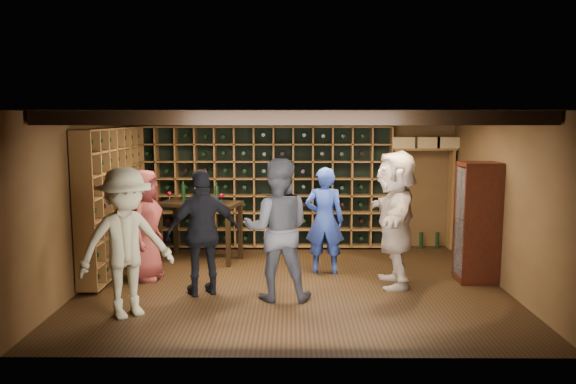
{
  "coord_description": "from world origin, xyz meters",
  "views": [
    {
      "loc": [
        -0.03,
        -7.93,
        2.43
      ],
      "look_at": [
        -0.07,
        0.2,
        1.34
      ],
      "focal_mm": 35.0,
      "sensor_mm": 36.0,
      "label": 1
    }
  ],
  "objects_px": {
    "display_cabinet": "(477,225)",
    "guest_khaki": "(126,243)",
    "man_blue_shirt": "(324,220)",
    "man_grey_suit": "(277,229)",
    "guest_beige": "(395,219)",
    "guest_woman_black": "(203,233)",
    "guest_red_floral": "(145,225)",
    "tasting_table": "(200,210)"
  },
  "relations": [
    {
      "from": "guest_woman_black",
      "to": "guest_khaki",
      "type": "xyz_separation_m",
      "value": [
        -0.8,
        -0.86,
        0.05
      ]
    },
    {
      "from": "guest_red_floral",
      "to": "guest_khaki",
      "type": "height_order",
      "value": "guest_khaki"
    },
    {
      "from": "man_grey_suit",
      "to": "guest_khaki",
      "type": "relative_size",
      "value": 1.04
    },
    {
      "from": "man_blue_shirt",
      "to": "guest_beige",
      "type": "distance_m",
      "value": 1.18
    },
    {
      "from": "guest_woman_black",
      "to": "display_cabinet",
      "type": "bearing_deg",
      "value": 166.08
    },
    {
      "from": "man_blue_shirt",
      "to": "tasting_table",
      "type": "xyz_separation_m",
      "value": [
        -2.06,
        0.76,
        0.04
      ]
    },
    {
      "from": "guest_woman_black",
      "to": "guest_beige",
      "type": "height_order",
      "value": "guest_beige"
    },
    {
      "from": "man_blue_shirt",
      "to": "guest_woman_black",
      "type": "bearing_deg",
      "value": 37.17
    },
    {
      "from": "man_grey_suit",
      "to": "guest_khaki",
      "type": "height_order",
      "value": "man_grey_suit"
    },
    {
      "from": "man_blue_shirt",
      "to": "man_grey_suit",
      "type": "xyz_separation_m",
      "value": [
        -0.7,
        -1.28,
        0.11
      ]
    },
    {
      "from": "man_blue_shirt",
      "to": "guest_beige",
      "type": "height_order",
      "value": "guest_beige"
    },
    {
      "from": "tasting_table",
      "to": "guest_beige",
      "type": "bearing_deg",
      "value": -9.33
    },
    {
      "from": "man_blue_shirt",
      "to": "guest_khaki",
      "type": "xyz_separation_m",
      "value": [
        -2.52,
        -1.95,
        0.08
      ]
    },
    {
      "from": "guest_woman_black",
      "to": "man_grey_suit",
      "type": "bearing_deg",
      "value": 146.84
    },
    {
      "from": "man_grey_suit",
      "to": "tasting_table",
      "type": "height_order",
      "value": "man_grey_suit"
    },
    {
      "from": "man_blue_shirt",
      "to": "guest_woman_black",
      "type": "relative_size",
      "value": 0.96
    },
    {
      "from": "guest_red_floral",
      "to": "guest_khaki",
      "type": "relative_size",
      "value": 0.91
    },
    {
      "from": "man_blue_shirt",
      "to": "man_grey_suit",
      "type": "relative_size",
      "value": 0.88
    },
    {
      "from": "display_cabinet",
      "to": "man_grey_suit",
      "type": "height_order",
      "value": "man_grey_suit"
    },
    {
      "from": "man_grey_suit",
      "to": "tasting_table",
      "type": "relative_size",
      "value": 1.29
    },
    {
      "from": "display_cabinet",
      "to": "guest_khaki",
      "type": "bearing_deg",
      "value": -162.55
    },
    {
      "from": "display_cabinet",
      "to": "man_grey_suit",
      "type": "xyz_separation_m",
      "value": [
        -2.92,
        -0.81,
        0.09
      ]
    },
    {
      "from": "guest_red_floral",
      "to": "guest_beige",
      "type": "bearing_deg",
      "value": -88.35
    },
    {
      "from": "display_cabinet",
      "to": "guest_khaki",
      "type": "relative_size",
      "value": 0.96
    },
    {
      "from": "guest_beige",
      "to": "man_blue_shirt",
      "type": "bearing_deg",
      "value": -120.33
    },
    {
      "from": "guest_woman_black",
      "to": "guest_red_floral",
      "type": "bearing_deg",
      "value": -58.75
    },
    {
      "from": "guest_woman_black",
      "to": "guest_beige",
      "type": "bearing_deg",
      "value": 166.45
    },
    {
      "from": "guest_khaki",
      "to": "tasting_table",
      "type": "relative_size",
      "value": 1.25
    },
    {
      "from": "man_blue_shirt",
      "to": "guest_red_floral",
      "type": "bearing_deg",
      "value": 12.73
    },
    {
      "from": "display_cabinet",
      "to": "guest_khaki",
      "type": "height_order",
      "value": "guest_khaki"
    },
    {
      "from": "display_cabinet",
      "to": "tasting_table",
      "type": "bearing_deg",
      "value": 164.11
    },
    {
      "from": "guest_khaki",
      "to": "man_grey_suit",
      "type": "bearing_deg",
      "value": -16.46
    },
    {
      "from": "guest_woman_black",
      "to": "guest_beige",
      "type": "relative_size",
      "value": 0.89
    },
    {
      "from": "guest_beige",
      "to": "tasting_table",
      "type": "xyz_separation_m",
      "value": [
        -3.04,
        1.4,
        -0.1
      ]
    },
    {
      "from": "guest_khaki",
      "to": "guest_beige",
      "type": "height_order",
      "value": "guest_beige"
    },
    {
      "from": "man_blue_shirt",
      "to": "tasting_table",
      "type": "distance_m",
      "value": 2.2
    },
    {
      "from": "guest_red_floral",
      "to": "tasting_table",
      "type": "relative_size",
      "value": 1.13
    },
    {
      "from": "guest_beige",
      "to": "guest_woman_black",
      "type": "bearing_deg",
      "value": -77.62
    },
    {
      "from": "guest_red_floral",
      "to": "display_cabinet",
      "type": "bearing_deg",
      "value": -85.24
    },
    {
      "from": "man_grey_suit",
      "to": "guest_woman_black",
      "type": "bearing_deg",
      "value": -9.46
    },
    {
      "from": "man_grey_suit",
      "to": "tasting_table",
      "type": "xyz_separation_m",
      "value": [
        -1.36,
        2.03,
        -0.07
      ]
    },
    {
      "from": "display_cabinet",
      "to": "guest_khaki",
      "type": "xyz_separation_m",
      "value": [
        -4.74,
        -1.49,
        0.06
      ]
    }
  ]
}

